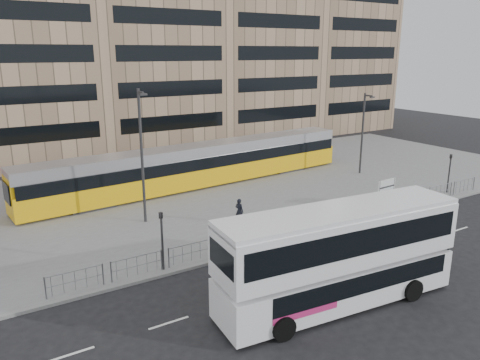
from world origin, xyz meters
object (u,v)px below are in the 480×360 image
traffic_light_east (450,168)px  tram (199,165)px  double_decker_bus (339,254)px  lamp_post_east (363,130)px  pedestrian (239,211)px  station_sign (386,188)px  traffic_light_west (162,233)px  lamp_post_west (142,152)px  ad_panel (400,199)px

traffic_light_east → tram: bearing=120.5°
double_decker_bus → lamp_post_east: (17.86, 15.80, 1.72)m
pedestrian → double_decker_bus: bearing=149.2°
station_sign → traffic_light_west: size_ratio=0.66×
lamp_post_west → lamp_post_east: 21.50m
tram → station_sign: 15.00m
traffic_light_west → station_sign: bearing=-20.0°
station_sign → lamp_post_east: size_ratio=0.28×
traffic_light_west → tram: bearing=33.3°
tram → pedestrian: 9.67m
pedestrian → traffic_light_west: size_ratio=0.54×
station_sign → traffic_light_east: (7.03, -0.12, 0.55)m
traffic_light_east → ad_panel: bearing=165.2°
double_decker_bus → lamp_post_east: 23.91m
station_sign → lamp_post_west: bearing=154.6°
pedestrian → lamp_post_east: (16.35, 5.15, 3.18)m
double_decker_bus → traffic_light_east: 20.71m
lamp_post_east → traffic_light_east: bearing=-80.6°
traffic_light_east → lamp_post_west: lamp_post_west is taller
station_sign → double_decker_bus: bearing=-150.6°
double_decker_bus → traffic_light_west: double_decker_bus is taller
traffic_light_west → traffic_light_east: same height
ad_panel → pedestrian: pedestrian is taller
ad_panel → station_sign: bearing=130.1°
lamp_post_east → lamp_post_west: bearing=-175.6°
double_decker_bus → tram: double_decker_bus is taller
station_sign → tram: bearing=121.9°
double_decker_bus → traffic_light_east: (19.19, 7.76, -0.31)m
traffic_light_east → lamp_post_east: bearing=78.0°
tram → lamp_post_west: bearing=-144.3°
station_sign → lamp_post_east: (5.70, 7.92, 2.59)m
lamp_post_west → pedestrian: bearing=-34.7°
traffic_light_west → lamp_post_east: bearing=-2.1°
double_decker_bus → pedestrian: 10.86m
tram → pedestrian: (-1.94, -9.43, -0.89)m
pedestrian → traffic_light_east: 17.95m
lamp_post_west → lamp_post_east: size_ratio=1.18×
tram → double_decker_bus: bearing=-104.2°
pedestrian → traffic_light_east: size_ratio=0.54×
station_sign → lamp_post_west: 17.24m
double_decker_bus → pedestrian: bearing=87.5°
double_decker_bus → lamp_post_west: (-3.56, 14.17, 2.41)m
traffic_light_west → pedestrian: bearing=5.0°
tram → traffic_light_east: size_ratio=9.45×
ad_panel → traffic_light_east: traffic_light_east is taller
station_sign → lamp_post_west: (-15.72, 6.29, 3.27)m
station_sign → traffic_light_west: (-17.50, -0.83, 0.55)m
pedestrian → traffic_light_east: (17.68, -2.89, 1.14)m
traffic_light_west → lamp_post_west: bearing=53.2°
lamp_post_west → lamp_post_east: lamp_post_west is taller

